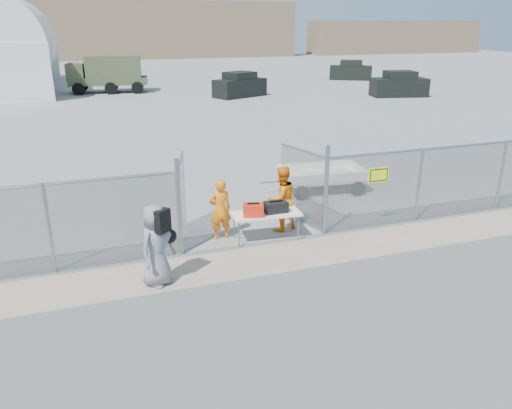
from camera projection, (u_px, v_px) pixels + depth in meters
name	position (u px, v px, depth m)	size (l,w,h in m)	color
ground	(284.00, 277.00, 11.51)	(160.00, 160.00, 0.00)	#585858
tarmac_inside	(122.00, 83.00, 48.80)	(160.00, 80.00, 0.01)	gray
dirt_strip	(269.00, 259.00, 12.39)	(44.00, 1.60, 0.01)	tan
distant_hills	(132.00, 30.00, 80.76)	(140.00, 6.00, 9.00)	#7F684F
chain_link_fence	(256.00, 205.00, 12.91)	(40.00, 0.20, 2.20)	gray
quonset_hangar	(0.00, 42.00, 42.58)	(9.00, 18.00, 8.00)	silver
folding_table	(266.00, 226.00, 13.37)	(1.83, 0.76, 0.78)	white
orange_bag	(253.00, 210.00, 12.98)	(0.52, 0.35, 0.32)	red
black_duffel	(276.00, 207.00, 13.24)	(0.60, 0.35, 0.29)	black
security_worker_left	(220.00, 209.00, 13.30)	(0.61, 0.40, 1.68)	orange
security_worker_right	(281.00, 199.00, 13.85)	(0.90, 0.70, 1.86)	orange
visitor	(157.00, 245.00, 10.91)	(0.92, 0.60, 1.88)	slate
utility_trailer	(322.00, 178.00, 17.31)	(3.67, 1.89, 0.89)	white
military_truck	(108.00, 74.00, 41.56)	(6.33, 2.34, 3.02)	#444E31
parked_vehicle_near	(240.00, 85.00, 39.33)	(4.17, 1.89, 1.89)	black
parked_vehicle_mid	(351.00, 70.00, 51.38)	(4.22, 1.91, 1.91)	black
parked_vehicle_far	(399.00, 84.00, 39.55)	(4.28, 1.94, 1.94)	black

